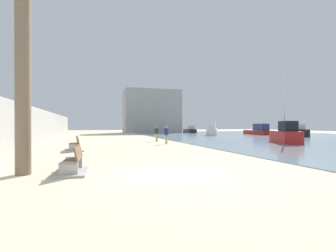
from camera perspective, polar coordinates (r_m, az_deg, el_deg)
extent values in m
plane|color=beige|center=(26.71, -11.62, -3.45)|extent=(120.00, 120.00, 0.00)
cube|color=#ADAAA3|center=(27.02, -27.67, 0.04)|extent=(0.80, 64.00, 3.28)
cube|color=#7A99A8|center=(37.50, 28.02, -2.37)|extent=(36.00, 68.00, 0.04)
cylinder|color=#7A6651|center=(10.39, -29.56, 10.64)|extent=(0.51, 0.51, 7.22)
cube|color=#ADAAA3|center=(9.30, -21.23, -8.95)|extent=(0.61, 0.24, 0.50)
cube|color=#ADAAA3|center=(10.67, -20.15, -7.75)|extent=(0.61, 0.24, 0.50)
cube|color=brown|center=(9.95, -20.65, -7.16)|extent=(0.61, 1.63, 0.06)
cube|color=brown|center=(9.89, -19.33, -5.57)|extent=(0.27, 1.61, 0.50)
cube|color=#ADAAA3|center=(10.02, -20.65, -9.48)|extent=(1.24, 2.17, 0.08)
cube|color=#ADAAA3|center=(17.55, -20.09, -4.60)|extent=(0.62, 0.26, 0.50)
cube|color=#ADAAA3|center=(18.95, -20.29, -4.24)|extent=(0.62, 0.26, 0.50)
cube|color=brown|center=(18.23, -20.19, -3.78)|extent=(0.66, 1.64, 0.06)
cube|color=brown|center=(18.23, -19.47, -2.90)|extent=(0.33, 1.61, 0.50)
cube|color=#ADAAA3|center=(18.27, -20.19, -5.06)|extent=(1.31, 2.20, 0.08)
cylinder|color=gold|center=(23.08, -0.28, -3.01)|extent=(0.12, 0.12, 0.82)
cylinder|color=gold|center=(22.97, -0.47, -3.03)|extent=(0.12, 0.12, 0.82)
cube|color=navy|center=(23.00, -0.38, -1.28)|extent=(0.36, 0.34, 0.58)
sphere|color=tan|center=(22.99, -0.38, -0.20)|extent=(0.22, 0.22, 0.22)
cylinder|color=navy|center=(23.17, -0.06, -1.19)|extent=(0.09, 0.09, 0.52)
cylinder|color=navy|center=(22.82, -0.71, -1.22)|extent=(0.09, 0.09, 0.52)
cylinder|color=gold|center=(26.64, -2.43, -2.59)|extent=(0.12, 0.12, 0.80)
cylinder|color=gold|center=(26.56, -2.64, -2.60)|extent=(0.12, 0.12, 0.80)
cube|color=#333338|center=(26.57, -2.54, -1.13)|extent=(0.37, 0.31, 0.57)
sphere|color=#936B4C|center=(26.57, -2.54, -0.22)|extent=(0.22, 0.22, 0.22)
cylinder|color=#333338|center=(26.72, -2.19, -1.06)|extent=(0.09, 0.09, 0.51)
cylinder|color=#333338|center=(26.43, -2.89, -1.07)|extent=(0.09, 0.09, 0.51)
cube|color=black|center=(55.46, 4.78, -1.08)|extent=(1.98, 5.81, 0.75)
cube|color=beige|center=(54.62, 5.04, -0.30)|extent=(1.26, 2.59, 0.79)
cube|color=red|center=(47.88, 19.30, -1.33)|extent=(2.89, 7.63, 0.72)
cube|color=navy|center=(46.88, 19.94, -0.22)|extent=(1.76, 3.43, 1.17)
cube|color=black|center=(42.00, 26.17, -1.34)|extent=(3.14, 5.96, 1.06)
cube|color=beige|center=(41.22, 26.71, -0.14)|extent=(1.78, 2.74, 0.71)
cylinder|color=silver|center=(42.28, 26.00, 2.67)|extent=(0.12, 0.12, 4.84)
cube|color=red|center=(26.26, 24.62, -2.24)|extent=(2.98, 4.46, 1.11)
cube|color=black|center=(25.65, 25.11, -0.02)|extent=(1.70, 2.11, 0.93)
cylinder|color=silver|center=(26.53, 24.48, 5.21)|extent=(0.12, 0.12, 5.76)
cube|color=white|center=(43.73, 9.81, -1.22)|extent=(5.02, 7.44, 1.11)
cube|color=white|center=(42.58, 9.76, 0.31)|extent=(2.58, 3.47, 1.22)
cube|color=#9E9E99|center=(56.10, -3.66, 3.25)|extent=(12.00, 6.00, 9.28)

